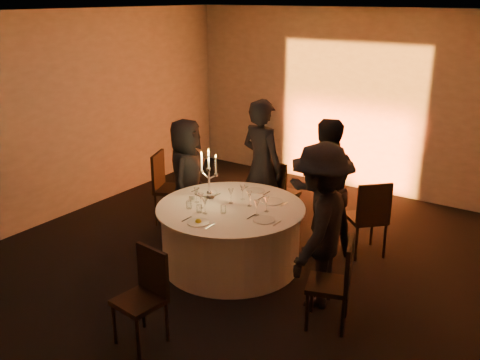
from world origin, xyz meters
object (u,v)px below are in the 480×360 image
Objects in this scene: banquet_table at (231,236)px; coffee_cup at (192,198)px; guest_right at (320,226)px; chair_right at (336,279)px; guest_back_left at (262,166)px; chair_back_right at (369,214)px; guest_back_right at (324,188)px; candelabra at (209,182)px; chair_left at (167,183)px; guest_left at (187,177)px; chair_front at (145,291)px; chair_back_left at (277,189)px.

coffee_cup is at bearing -168.87° from banquet_table.
chair_right is at bearing 40.53° from guest_right.
chair_right is at bearing 152.31° from guest_back_left.
chair_back_right is 0.57× the size of guest_back_right.
candelabra reaches higher than chair_back_right.
chair_back_right is 0.66m from guest_back_right.
guest_back_left reaches higher than chair_left.
candelabra is at bearing -142.84° from guest_left.
chair_front is 2.88m from guest_back_left.
coffee_cup is at bearing -100.12° from guest_right.
chair_back_right is 1.60m from guest_back_left.
chair_back_right is at bearing 172.27° from chair_right.
chair_left is 0.55m from guest_left.
guest_left reaches higher than chair_left.
chair_back_left is (-0.11, 1.30, 0.18)m from banquet_table.
banquet_table is 1.77× the size of chair_back_right.
chair_back_right is 0.57× the size of guest_right.
chair_left is 1.04× the size of chair_back_left.
banquet_table is 0.72m from candelabra.
chair_back_left is 1.35m from candelabra.
candelabra reaches higher than banquet_table.
candelabra is (-0.25, -1.25, 0.43)m from chair_back_left.
chair_right reaches higher than banquet_table.
coffee_cup is (0.54, -0.55, -0.01)m from guest_left.
guest_left is at bearing 51.38° from guest_back_left.
chair_left is 1.44m from guest_back_left.
guest_left is 1.05m from guest_back_left.
banquet_table is 1.66m from chair_left.
coffee_cup is at bearing 120.73° from chair_front.
guest_back_left reaches higher than chair_back_right.
chair_left reaches higher than coffee_cup.
banquet_table is at bearing -4.41° from chair_back_right.
guest_back_right is at bearing -103.40° from chair_left.
chair_left is at bearing -34.17° from chair_back_right.
chair_front is 0.53× the size of guest_back_right.
chair_front is 1.92m from candelabra.
guest_right is at bearing -128.13° from guest_left.
chair_back_left is 1.07× the size of chair_front.
guest_right is (-0.05, -1.33, 0.32)m from chair_back_right.
guest_right is (1.27, -0.17, 0.51)m from banquet_table.
chair_front is at bearing -172.67° from guest_left.
chair_right is (0.31, -1.65, -0.05)m from chair_back_right.
chair_back_left is 1.30m from guest_left.
chair_right is 0.53× the size of guest_right.
chair_back_left is at bearing 78.51° from candelabra.
guest_left is at bearing -126.04° from chair_left.
chair_right is 0.50× the size of guest_back_left.
guest_left is at bearing -127.65° from chair_right.
chair_right is 1.00× the size of chair_front.
guest_back_right reaches higher than chair_front.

